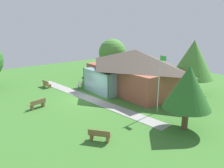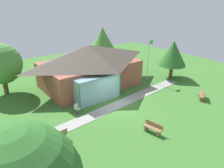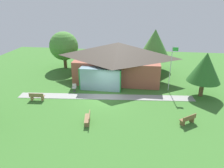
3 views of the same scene
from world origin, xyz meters
TOP-DOWN VIEW (x-y plane):
  - ground_plane at (0.00, 0.00)m, footprint 44.00×44.00m
  - pavilion at (0.59, 5.91)m, footprint 11.25×8.38m
  - footpath at (0.00, 0.18)m, footprint 18.56×3.07m
  - flagpole at (6.80, 2.88)m, footprint 0.64×0.08m
  - bench_lawn_far_right at (7.64, -3.88)m, footprint 1.46×1.26m
  - bench_mid_left at (-6.82, -1.56)m, footprint 1.53×0.57m
  - bench_front_center at (-0.63, -4.94)m, footprint 0.71×1.56m
  - patio_chair_west at (-3.73, 1.18)m, footprint 0.50×0.50m
  - tree_behind_pavilion_left at (-7.71, 9.40)m, footprint 4.14×4.14m
  - tree_behind_pavilion_right at (5.32, 10.17)m, footprint 4.58×4.58m
  - tree_east_hedge at (10.07, 1.98)m, footprint 3.38×3.38m

SIDE VIEW (x-z plane):
  - ground_plane at x=0.00m, z-range 0.00..0.00m
  - footpath at x=0.00m, z-range 0.00..0.03m
  - bench_lawn_far_right at x=7.64m, z-range -0.02..0.82m
  - bench_mid_left at x=-6.82m, z-range -0.02..0.82m
  - bench_front_center at x=-0.63m, z-range -0.02..0.82m
  - patio_chair_west at x=-3.73m, z-range -0.01..0.85m
  - pavilion at x=0.59m, z-range 0.09..4.77m
  - flagpole at x=6.80m, z-range 0.28..5.39m
  - tree_east_hedge at x=10.07m, z-range 0.81..5.51m
  - tree_behind_pavilion_left at x=-7.71m, z-range 0.59..5.93m
  - tree_behind_pavilion_right at x=5.32m, z-range 0.83..6.66m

